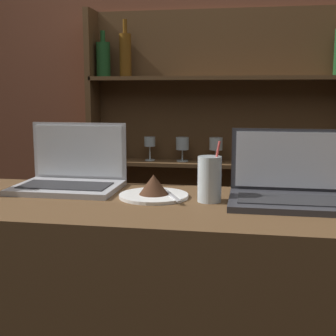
{
  "coord_description": "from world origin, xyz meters",
  "views": [
    {
      "loc": [
        0.3,
        -1.06,
        1.37
      ],
      "look_at": [
        0.06,
        0.29,
        1.15
      ],
      "focal_mm": 50.0,
      "sensor_mm": 36.0,
      "label": 1
    }
  ],
  "objects_px": {
    "laptop_near": "(71,175)",
    "water_glass": "(210,179)",
    "laptop_far": "(289,188)",
    "cake_plate": "(154,190)"
  },
  "relations": [
    {
      "from": "laptop_near",
      "to": "water_glass",
      "type": "relative_size",
      "value": 1.88
    },
    {
      "from": "laptop_far",
      "to": "cake_plate",
      "type": "relative_size",
      "value": 1.62
    },
    {
      "from": "laptop_far",
      "to": "cake_plate",
      "type": "height_order",
      "value": "laptop_far"
    },
    {
      "from": "laptop_near",
      "to": "laptop_far",
      "type": "height_order",
      "value": "laptop_near"
    },
    {
      "from": "cake_plate",
      "to": "water_glass",
      "type": "xyz_separation_m",
      "value": [
        0.17,
        -0.02,
        0.04
      ]
    },
    {
      "from": "laptop_far",
      "to": "water_glass",
      "type": "height_order",
      "value": "laptop_far"
    },
    {
      "from": "cake_plate",
      "to": "water_glass",
      "type": "relative_size",
      "value": 1.18
    },
    {
      "from": "water_glass",
      "to": "laptop_near",
      "type": "bearing_deg",
      "value": 166.55
    },
    {
      "from": "cake_plate",
      "to": "laptop_near",
      "type": "bearing_deg",
      "value": 163.5
    },
    {
      "from": "laptop_near",
      "to": "laptop_far",
      "type": "relative_size",
      "value": 0.98
    }
  ]
}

